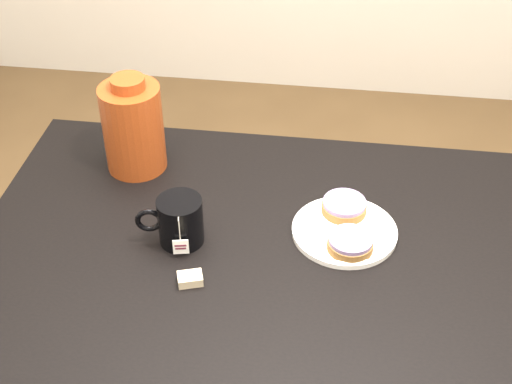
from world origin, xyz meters
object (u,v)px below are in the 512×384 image
Objects in this scene: mug at (179,221)px; teabag_pouch at (190,279)px; bagel_back at (344,206)px; table at (329,308)px; plate at (344,230)px; bagel_front at (350,243)px; bagel_package at (133,127)px.

teabag_pouch is at bearing -80.70° from mug.
teabag_pouch is at bearing -139.97° from bagel_back.
table is 0.16m from plate.
mug is at bearing -178.75° from bagel_front.
table is at bearing 10.74° from teabag_pouch.
bagel_front is at bearing 22.46° from teabag_pouch.
bagel_front is at bearing -77.96° from plate.
plate is at bearing 32.22° from teabag_pouch.
teabag_pouch is at bearing -147.78° from plate.
plate is at bearing 81.33° from table.
mug reaches higher than bagel_back.
bagel_back is (-0.00, 0.05, 0.02)m from plate.
bagel_package reaches higher than bagel_back.
bagel_front is at bearing -81.89° from bagel_back.
mug is 0.13m from teabag_pouch.
plate is (0.02, 0.12, 0.09)m from table.
bagel_package reaches higher than table.
table is at bearing -23.34° from mug.
table is 0.13m from bagel_front.
table is 11.70× the size of bagel_back.
bagel_back is (0.02, 0.18, 0.11)m from table.
plate reaches higher than table.
bagel_package reaches higher than plate.
bagel_package is at bearing 166.12° from bagel_back.
table is at bearing -113.69° from bagel_front.
mug is 3.05× the size of teabag_pouch.
table is 0.28m from teabag_pouch.
mug is at bearing -159.62° from bagel_back.
table is 31.11× the size of teabag_pouch.
bagel_package is (-0.19, 0.34, 0.09)m from teabag_pouch.
bagel_front is 0.33m from mug.
teabag_pouch is (-0.25, -0.05, 0.09)m from table.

